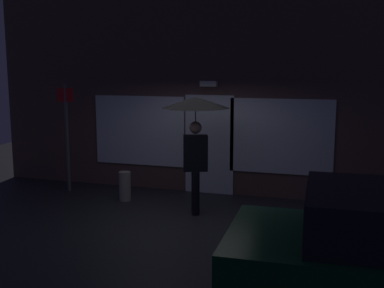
% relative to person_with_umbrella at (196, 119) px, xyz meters
% --- Properties ---
extents(ground_plane, '(18.00, 18.00, 0.00)m').
position_rel_person_with_umbrella_xyz_m(ground_plane, '(-0.14, -0.64, -1.84)').
color(ground_plane, '#26262B').
extents(building_facade, '(10.44, 0.48, 4.58)m').
position_rel_person_with_umbrella_xyz_m(building_facade, '(-0.14, 1.71, 0.42)').
color(building_facade, brown).
rests_on(building_facade, ground).
extents(person_with_umbrella, '(1.28, 1.28, 2.26)m').
position_rel_person_with_umbrella_xyz_m(person_with_umbrella, '(0.00, 0.00, 0.00)').
color(person_with_umbrella, black).
rests_on(person_with_umbrella, ground).
extents(street_sign_post, '(0.40, 0.07, 2.45)m').
position_rel_person_with_umbrella_xyz_m(street_sign_post, '(-3.24, 0.75, -0.46)').
color(street_sign_post, '#595B60').
rests_on(street_sign_post, ground).
extents(sidewalk_bollard, '(0.25, 0.25, 0.62)m').
position_rel_person_with_umbrella_xyz_m(sidewalk_bollard, '(-1.69, 0.43, -1.53)').
color(sidewalk_bollard, '#9E998E').
rests_on(sidewalk_bollard, ground).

